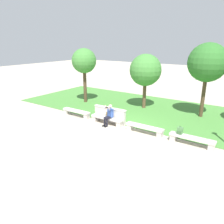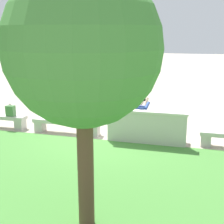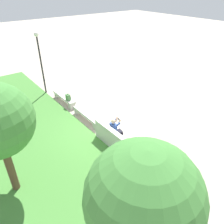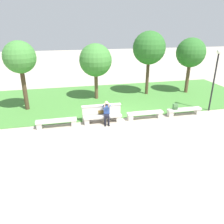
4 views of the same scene
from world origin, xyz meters
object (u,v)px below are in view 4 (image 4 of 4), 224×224
bench_near (103,118)px  bench_mid (145,114)px  backpack (175,107)px  tree_far_back (191,53)px  bench_main (56,122)px  bench_far (184,111)px  person_photographer (107,111)px  lamp_post (215,72)px  tree_right_background (20,58)px  tree_left_background (96,60)px  tree_behind_wall (149,48)px

bench_near → bench_mid: size_ratio=1.00×
backpack → tree_far_back: tree_far_back is taller
bench_main → bench_far: (7.97, 0.00, 0.00)m
person_photographer → lamp_post: (7.16, 0.43, 1.88)m
bench_main → bench_near: 2.66m
bench_far → backpack: (-0.64, 0.03, 0.32)m
tree_right_background → bench_main: bearing=-58.6°
bench_far → bench_main: bearing=180.0°
bench_near → bench_far: size_ratio=1.00×
bench_mid → tree_left_background: bearing=116.9°
bench_near → bench_mid: bearing=0.0°
bench_near → bench_mid: (2.66, 0.00, 0.00)m
tree_far_back → bench_far: bearing=-121.4°
backpack → tree_far_back: (3.39, 4.48, 2.68)m
bench_near → tree_behind_wall: tree_behind_wall is taller
bench_far → tree_left_background: bearing=137.5°
person_photographer → lamp_post: bearing=3.4°
backpack → tree_right_background: tree_right_background is taller
bench_mid → tree_right_background: size_ratio=0.50×
tree_left_background → tree_far_back: size_ratio=0.93×
bench_near → backpack: bearing=0.3°
tree_left_background → tree_far_back: (7.72, -0.04, 0.34)m
bench_near → bench_far: (5.31, 0.00, 0.00)m
tree_right_background → tree_far_back: (12.71, 1.24, -0.17)m
bench_mid → backpack: bearing=0.8°
bench_near → tree_far_back: 9.71m
bench_mid → backpack: size_ratio=5.30×
person_photographer → tree_left_background: (0.12, 4.62, 2.23)m
tree_left_background → bench_mid: bearing=-63.1°
bench_main → lamp_post: size_ratio=0.56×
bench_mid → tree_far_back: bearing=39.8°
bench_mid → person_photographer: 2.47m
tree_far_back → bench_mid: bearing=-140.2°
bench_near → person_photographer: 0.49m
tree_behind_wall → tree_left_background: size_ratio=1.20×
bench_main → tree_far_back: tree_far_back is taller
bench_near → tree_right_background: tree_right_background is taller
bench_mid → bench_main: bearing=180.0°
tree_far_back → lamp_post: tree_far_back is taller
tree_behind_wall → bench_near: bearing=-133.6°
bench_near → backpack: (4.67, 0.03, 0.32)m
bench_main → bench_near: bearing=0.0°
bench_far → tree_left_background: tree_left_background is taller
bench_main → tree_right_background: 4.96m
tree_left_background → lamp_post: tree_left_background is taller
tree_right_background → tree_behind_wall: bearing=9.7°
tree_far_back → tree_left_background: bearing=179.7°
backpack → tree_behind_wall: tree_behind_wall is taller
tree_behind_wall → tree_right_background: size_ratio=1.10×
person_photographer → tree_behind_wall: 7.24m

